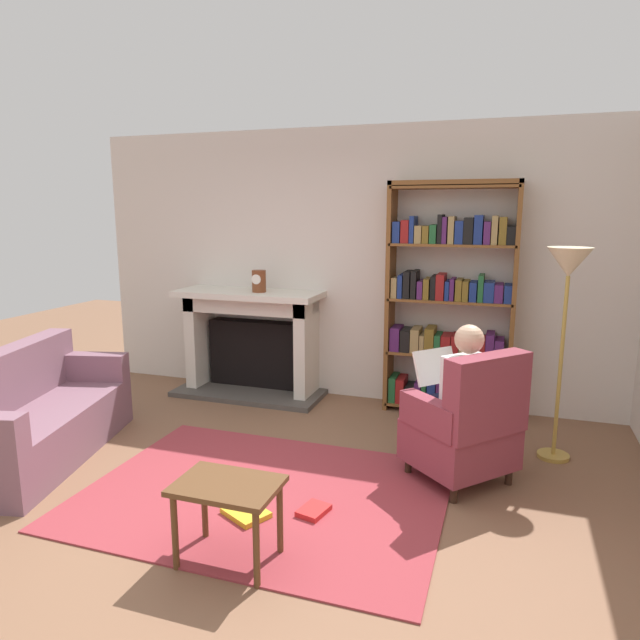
{
  "coord_description": "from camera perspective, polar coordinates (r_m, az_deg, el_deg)",
  "views": [
    {
      "loc": [
        1.49,
        -2.93,
        1.89
      ],
      "look_at": [
        0.1,
        1.2,
        1.05
      ],
      "focal_mm": 31.67,
      "sensor_mm": 36.0,
      "label": 1
    }
  ],
  "objects": [
    {
      "name": "sofa_floral",
      "position": [
        4.94,
        -26.89,
        -8.85
      ],
      "size": [
        1.11,
        1.82,
        0.85
      ],
      "rotation": [
        0.0,
        0.0,
        1.82
      ],
      "color": "#7E5766",
      "rests_on": "ground"
    },
    {
      "name": "seated_reader",
      "position": [
        4.13,
        13.59,
        -7.3
      ],
      "size": [
        0.59,
        0.58,
        1.14
      ],
      "rotation": [
        0.0,
        0.0,
        3.98
      ],
      "color": "white",
      "rests_on": "ground"
    },
    {
      "name": "back_wall",
      "position": [
        5.7,
        3.4,
        5.47
      ],
      "size": [
        5.6,
        0.1,
        2.7
      ],
      "primitive_type": "cube",
      "color": "silver",
      "rests_on": "ground"
    },
    {
      "name": "scattered_books",
      "position": [
        3.84,
        -5.33,
        -18.13
      ],
      "size": [
        0.66,
        0.62,
        0.04
      ],
      "color": "#267233",
      "rests_on": "area_rug"
    },
    {
      "name": "armchair_reading",
      "position": [
        4.12,
        14.6,
        -10.32
      ],
      "size": [
        0.89,
        0.89,
        0.97
      ],
      "rotation": [
        0.0,
        0.0,
        3.98
      ],
      "color": "#331E14",
      "rests_on": "ground"
    },
    {
      "name": "floor_lamp",
      "position": [
        4.54,
        23.74,
        3.57
      ],
      "size": [
        0.32,
        0.32,
        1.63
      ],
      "color": "#B7933F",
      "rests_on": "ground"
    },
    {
      "name": "mantel_clock",
      "position": [
        5.69,
        -6.19,
        3.92
      ],
      "size": [
        0.14,
        0.14,
        0.22
      ],
      "color": "brown",
      "rests_on": "fireplace"
    },
    {
      "name": "side_table",
      "position": [
        3.22,
        -9.32,
        -17.11
      ],
      "size": [
        0.56,
        0.39,
        0.46
      ],
      "color": "brown",
      "rests_on": "ground"
    },
    {
      "name": "bookshelf",
      "position": [
        5.36,
        12.93,
        1.47
      ],
      "size": [
        1.16,
        0.32,
        2.16
      ],
      "color": "brown",
      "rests_on": "ground"
    },
    {
      "name": "fireplace",
      "position": [
        5.95,
        -6.84,
        -1.9
      ],
      "size": [
        1.54,
        0.64,
        1.09
      ],
      "color": "#4C4742",
      "rests_on": "ground"
    },
    {
      "name": "area_rug",
      "position": [
        4.03,
        -5.7,
        -17.05
      ],
      "size": [
        2.4,
        1.8,
        0.01
      ],
      "primitive_type": "cube",
      "color": "#96323A",
      "rests_on": "ground"
    },
    {
      "name": "ground",
      "position": [
        3.79,
        -7.67,
        -19.09
      ],
      "size": [
        14.0,
        14.0,
        0.0
      ],
      "primitive_type": "plane",
      "color": "brown"
    }
  ]
}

